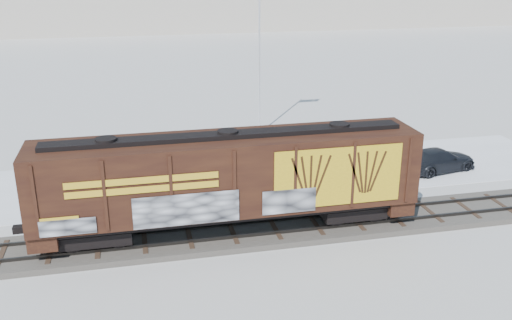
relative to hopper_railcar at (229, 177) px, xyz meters
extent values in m
plane|color=white|center=(2.13, 0.01, -2.99)|extent=(500.00, 500.00, 0.00)
cube|color=#59544C|center=(2.13, 0.01, -2.85)|extent=(50.00, 3.40, 0.28)
cube|color=#33302D|center=(2.13, -0.71, -2.63)|extent=(50.00, 0.10, 0.15)
cube|color=#33302D|center=(2.13, 0.73, -2.63)|extent=(50.00, 0.10, 0.15)
cube|color=white|center=(2.13, 7.51, -2.97)|extent=(40.00, 8.00, 0.03)
cube|color=black|center=(-5.90, 0.01, -2.11)|extent=(3.00, 2.00, 0.90)
cube|color=black|center=(5.89, 0.01, -2.11)|extent=(3.00, 2.00, 0.90)
cylinder|color=black|center=(-6.85, -0.77, -2.11)|extent=(0.90, 0.12, 0.90)
cube|color=black|center=(0.00, 0.01, -1.58)|extent=(17.13, 2.40, 0.25)
cube|color=#371C0F|center=(0.00, 0.01, 0.20)|extent=(17.13, 3.00, 3.31)
cube|color=black|center=(0.00, 0.01, 1.95)|extent=(15.76, 0.90, 0.20)
cube|color=gold|center=(4.62, -1.53, 0.20)|extent=(5.82, 0.03, 2.68)
cube|color=gold|center=(-3.77, -1.53, 0.55)|extent=(6.17, 0.02, 0.70)
cube|color=silver|center=(-2.06, -1.54, -0.71)|extent=(4.45, 0.03, 1.40)
cylinder|color=silver|center=(5.07, 15.86, -2.89)|extent=(0.90, 0.90, 0.20)
cylinder|color=silver|center=(5.07, 15.86, 2.64)|extent=(0.14, 0.14, 11.26)
imported|color=#A0A3A7|center=(-2.82, 6.91, -2.15)|extent=(5.09, 3.34, 1.61)
imported|color=silver|center=(6.97, 6.95, -2.24)|extent=(4.58, 2.59, 1.43)
imported|color=black|center=(13.88, 5.79, -2.26)|extent=(5.07, 2.89, 1.38)
camera|label=1|loc=(-4.01, -23.39, 9.20)|focal=40.00mm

